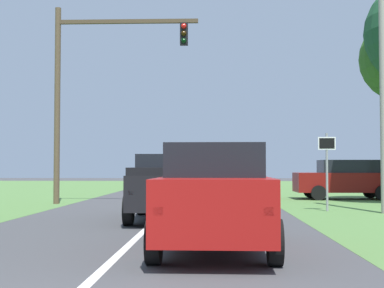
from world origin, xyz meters
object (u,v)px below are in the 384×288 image
red_suv_near (215,195)px  pickup_truck_lead (170,186)px  traffic_light (91,77)px  keep_moving_sign (327,161)px  utility_pole_right (384,61)px  crossing_suv_far (346,179)px

red_suv_near → pickup_truck_lead: (-1.26, 5.77, -0.04)m
red_suv_near → traffic_light: bearing=111.9°
traffic_light → keep_moving_sign: size_ratio=3.04×
red_suv_near → utility_pole_right: 10.75m
pickup_truck_lead → utility_pole_right: (6.85, 2.49, 4.02)m
pickup_truck_lead → crossing_suv_far: 12.93m
traffic_light → utility_pole_right: utility_pole_right is taller
utility_pole_right → pickup_truck_lead: bearing=-160.0°
traffic_light → crossing_suv_far: traffic_light is taller
pickup_truck_lead → traffic_light: size_ratio=0.64×
traffic_light → keep_moving_sign: 10.19m
crossing_suv_far → utility_pole_right: utility_pole_right is taller
pickup_truck_lead → crossing_suv_far: bearing=54.5°
red_suv_near → crossing_suv_far: 17.46m
pickup_truck_lead → keep_moving_sign: keep_moving_sign is taller
traffic_light → crossing_suv_far: (11.29, 3.77, -4.26)m
red_suv_near → pickup_truck_lead: red_suv_near is taller
keep_moving_sign → red_suv_near: bearing=-113.1°
keep_moving_sign → utility_pole_right: utility_pole_right is taller
keep_moving_sign → crossing_suv_far: 7.63m
red_suv_near → traffic_light: size_ratio=0.59×
keep_moving_sign → utility_pole_right: bearing=-25.6°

